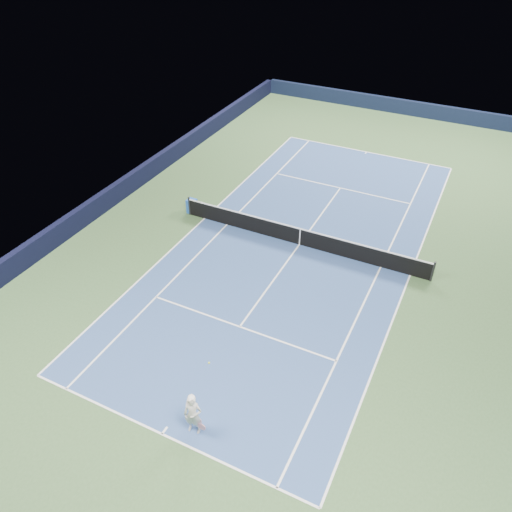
% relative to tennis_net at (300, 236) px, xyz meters
% --- Properties ---
extents(ground, '(40.00, 40.00, 0.00)m').
position_rel_tennis_net_xyz_m(ground, '(0.00, 0.00, -0.50)').
color(ground, '#36542D').
rests_on(ground, ground).
extents(wall_far, '(22.00, 0.35, 1.10)m').
position_rel_tennis_net_xyz_m(wall_far, '(0.00, 19.82, 0.05)').
color(wall_far, black).
rests_on(wall_far, ground).
extents(wall_left, '(0.35, 40.00, 1.10)m').
position_rel_tennis_net_xyz_m(wall_left, '(-10.82, 0.00, 0.05)').
color(wall_left, black).
rests_on(wall_left, ground).
extents(court_surface, '(10.97, 23.77, 0.01)m').
position_rel_tennis_net_xyz_m(court_surface, '(0.00, 0.00, -0.50)').
color(court_surface, navy).
rests_on(court_surface, ground).
extents(baseline_far, '(10.97, 0.08, 0.00)m').
position_rel_tennis_net_xyz_m(baseline_far, '(0.00, 11.88, -0.50)').
color(baseline_far, white).
rests_on(baseline_far, ground).
extents(baseline_near, '(10.97, 0.08, 0.00)m').
position_rel_tennis_net_xyz_m(baseline_near, '(0.00, -11.88, -0.50)').
color(baseline_near, white).
rests_on(baseline_near, ground).
extents(sideline_doubles_right, '(0.08, 23.77, 0.00)m').
position_rel_tennis_net_xyz_m(sideline_doubles_right, '(5.49, 0.00, -0.50)').
color(sideline_doubles_right, white).
rests_on(sideline_doubles_right, ground).
extents(sideline_doubles_left, '(0.08, 23.77, 0.00)m').
position_rel_tennis_net_xyz_m(sideline_doubles_left, '(-5.49, 0.00, -0.50)').
color(sideline_doubles_left, white).
rests_on(sideline_doubles_left, ground).
extents(sideline_singles_right, '(0.08, 23.77, 0.00)m').
position_rel_tennis_net_xyz_m(sideline_singles_right, '(4.12, 0.00, -0.50)').
color(sideline_singles_right, white).
rests_on(sideline_singles_right, ground).
extents(sideline_singles_left, '(0.08, 23.77, 0.00)m').
position_rel_tennis_net_xyz_m(sideline_singles_left, '(-4.12, 0.00, -0.50)').
color(sideline_singles_left, white).
rests_on(sideline_singles_left, ground).
extents(service_line_far, '(8.23, 0.08, 0.00)m').
position_rel_tennis_net_xyz_m(service_line_far, '(0.00, 6.40, -0.50)').
color(service_line_far, white).
rests_on(service_line_far, ground).
extents(service_line_near, '(8.23, 0.08, 0.00)m').
position_rel_tennis_net_xyz_m(service_line_near, '(0.00, -6.40, -0.50)').
color(service_line_near, white).
rests_on(service_line_near, ground).
extents(center_service_line, '(0.08, 12.80, 0.00)m').
position_rel_tennis_net_xyz_m(center_service_line, '(0.00, 0.00, -0.50)').
color(center_service_line, white).
rests_on(center_service_line, ground).
extents(center_mark_far, '(0.08, 0.30, 0.00)m').
position_rel_tennis_net_xyz_m(center_mark_far, '(0.00, 11.73, -0.50)').
color(center_mark_far, white).
rests_on(center_mark_far, ground).
extents(center_mark_near, '(0.08, 0.30, 0.00)m').
position_rel_tennis_net_xyz_m(center_mark_near, '(0.00, -11.73, -0.50)').
color(center_mark_near, white).
rests_on(center_mark_near, ground).
extents(tennis_net, '(12.90, 0.10, 1.07)m').
position_rel_tennis_net_xyz_m(tennis_net, '(0.00, 0.00, 0.00)').
color(tennis_net, black).
rests_on(tennis_net, ground).
extents(sponsor_cube, '(0.57, 0.45, 0.80)m').
position_rel_tennis_net_xyz_m(sponsor_cube, '(-6.40, 0.23, -0.11)').
color(sponsor_cube, blue).
rests_on(sponsor_cube, ground).
extents(tennis_player, '(0.81, 1.29, 2.35)m').
position_rel_tennis_net_xyz_m(tennis_player, '(0.89, -11.27, 0.34)').
color(tennis_player, silver).
rests_on(tennis_player, ground).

